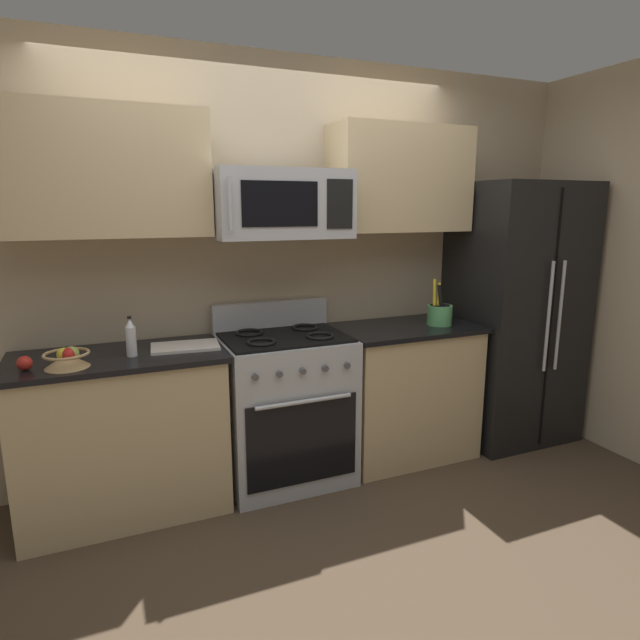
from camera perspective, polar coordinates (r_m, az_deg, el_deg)
The scene contains 14 objects.
ground_plane at distance 2.98m, azimuth 1.14°, elevation -22.37°, with size 16.00×16.00×0.00m, color #473828.
wall_back at distance 3.47m, azimuth -5.96°, elevation 5.67°, with size 8.00×0.10×2.60m, color tan.
counter_left at distance 3.18m, azimuth -20.42°, elevation -11.44°, with size 1.11×0.59×0.91m.
range_oven at distance 3.33m, azimuth -3.77°, elevation -9.26°, with size 0.76×0.63×1.09m.
counter_right at distance 3.68m, azimuth 9.07°, elevation -7.53°, with size 0.94×0.59×0.91m.
refrigerator at distance 4.09m, azimuth 20.24°, elevation 0.66°, with size 0.83×0.70×1.85m.
microwave at distance 3.12m, azimuth -4.25°, elevation 12.36°, with size 0.78×0.44×0.39m.
upper_cabinets_left at distance 3.08m, azimuth -22.63°, elevation 14.47°, with size 1.10×0.34×0.67m.
upper_cabinets_right at distance 3.61m, azimuth 8.64°, elevation 14.75°, with size 0.93×0.34×0.67m.
utensil_crock at distance 3.62m, azimuth 12.77°, elevation 0.67°, with size 0.16×0.16×0.31m.
fruit_basket at distance 2.89m, azimuth -25.60°, elevation -3.71°, with size 0.22×0.22×0.10m.
apple_loose at distance 2.93m, azimuth -29.26°, elevation -4.09°, with size 0.07×0.07×0.07m, color red.
cutting_board at distance 3.06m, azimuth -14.34°, elevation -2.78°, with size 0.37×0.23×0.02m, color silver.
bottle_vinegar at distance 2.96m, azimuth -19.73°, elevation -1.83°, with size 0.05×0.05×0.22m.
Camera 1 is at (-1.01, -2.24, 1.68)m, focal length 29.66 mm.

